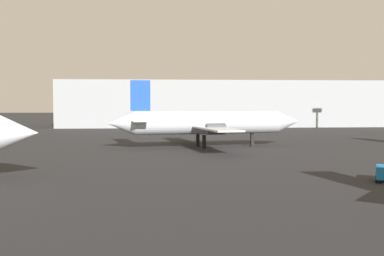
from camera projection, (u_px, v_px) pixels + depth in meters
The scene contains 2 objects.
airplane_far_left at pixel (207, 122), 68.34m from camera, with size 28.75×27.13×9.52m.
terminal_building at pixel (226, 104), 134.01m from camera, with size 89.93×26.12×12.18m, color #999EA3.
Camera 1 is at (-3.05, -9.78, 6.45)m, focal length 44.63 mm.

